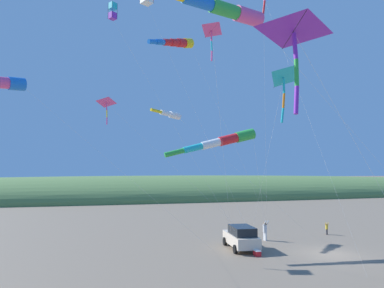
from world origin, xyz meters
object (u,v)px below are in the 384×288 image
Objects in this scene: kite_delta_checkered_midright at (283,78)px; kite_box_red_high_left at (113,12)px; parked_car at (241,237)px; kite_windsock_rainbow_low_near at (170,114)px; cooler_box at (257,253)px; kite_delta_long_streamer_right at (211,32)px; kite_windsock_orange_high_right at (217,7)px; kite_windsock_long_streamer_left at (177,43)px; kite_delta_magenta_far_left at (107,103)px; person_adult_flyer at (265,229)px; kite_windsock_teal_far_right at (223,141)px; person_child_green_jacket at (327,228)px; kite_delta_blue_topmost at (293,32)px.

kite_box_red_high_left is (-6.17, -10.33, 5.93)m from kite_delta_checkered_midright.
kite_windsock_rainbow_low_near is (-6.96, -4.57, 10.97)m from parked_car.
kite_delta_long_streamer_right reaches higher than cooler_box.
kite_windsock_rainbow_low_near is at bearing 174.98° from kite_windsock_orange_high_right.
kite_windsock_long_streamer_left reaches higher than parked_car.
kite_delta_checkered_midright is 0.80× the size of kite_windsock_rainbow_low_near.
kite_delta_magenta_far_left is (-1.60, -10.75, 10.72)m from parked_car.
kite_windsock_orange_high_right is 1.45× the size of kite_delta_magenta_far_left.
kite_windsock_rainbow_low_near is at bearing -152.42° from cooler_box.
person_adult_flyer is at bearing 126.50° from parked_car.
parked_car is 0.23× the size of kite_windsock_orange_high_right.
kite_box_red_high_left is (1.22, -9.04, 9.31)m from kite_windsock_teal_far_right.
kite_delta_checkered_midright is 5.77m from kite_delta_long_streamer_right.
kite_windsock_long_streamer_left is 7.12m from kite_windsock_rainbow_low_near.
kite_delta_checkered_midright is at bearing 59.15° from kite_box_red_high_left.
kite_delta_blue_topmost reaches higher than person_child_green_jacket.
kite_windsock_orange_high_right is (14.96, -9.66, 12.34)m from person_adult_flyer.
cooler_box is 18.89m from kite_windsock_long_streamer_left.
kite_delta_blue_topmost is at bearing -16.32° from parked_car.
kite_windsock_long_streamer_left is at bearing -126.27° from kite_windsock_teal_far_right.
kite_delta_blue_topmost is 0.82× the size of kite_delta_long_streamer_right.
kite_delta_blue_topmost is at bearing -23.72° from person_adult_flyer.
kite_delta_long_streamer_right reaches higher than kite_delta_blue_topmost.
kite_delta_magenta_far_left reaches higher than parked_car.
person_adult_flyer is 0.14× the size of kite_delta_checkered_midright.
kite_delta_long_streamer_right is (-6.78, -0.78, 2.72)m from kite_delta_blue_topmost.
parked_car is 0.39× the size of kite_windsock_teal_far_right.
kite_windsock_rainbow_low_near is 11.61m from kite_box_red_high_left.
kite_delta_blue_topmost is 0.74× the size of kite_windsock_rainbow_low_near.
kite_delta_magenta_far_left is (-8.73, -10.66, -0.45)m from kite_delta_checkered_midright.
kite_delta_magenta_far_left reaches higher than kite_windsock_teal_far_right.
kite_box_red_high_left is (4.46, -21.03, 17.39)m from person_child_green_jacket.
kite_delta_blue_topmost is 19.49m from kite_windsock_long_streamer_left.
kite_windsock_rainbow_low_near is at bearing 130.90° from kite_delta_magenta_far_left.
kite_windsock_orange_high_right is (5.33, -6.18, 1.20)m from kite_delta_checkered_midright.
person_child_green_jacket reaches higher than cooler_box.
kite_delta_long_streamer_right is at bearing 165.72° from kite_windsock_orange_high_right.
person_adult_flyer is at bearing 147.16° from kite_windsock_orange_high_right.
kite_delta_long_streamer_right is at bearing -2.82° from kite_windsock_rainbow_low_near.
person_adult_flyer is 1.47× the size of person_child_green_jacket.
kite_windsock_rainbow_low_near reaches higher than person_adult_flyer.
kite_delta_checkered_midright is 13.42m from kite_box_red_high_left.
kite_windsock_orange_high_right reaches higher than cooler_box.
kite_delta_blue_topmost is 9.62m from kite_delta_checkered_midright.
kite_delta_blue_topmost is at bearing 0.76° from kite_windsock_long_streamer_left.
person_adult_flyer is 9.39m from kite_windsock_teal_far_right.
person_child_green_jacket is (-5.82, 10.33, 0.45)m from cooler_box.
kite_box_red_high_left is at bearing -82.31° from kite_windsock_teal_far_right.
person_child_green_jacket is 22.97m from kite_windsock_long_streamer_left.
person_adult_flyer is at bearing 104.09° from kite_box_red_high_left.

